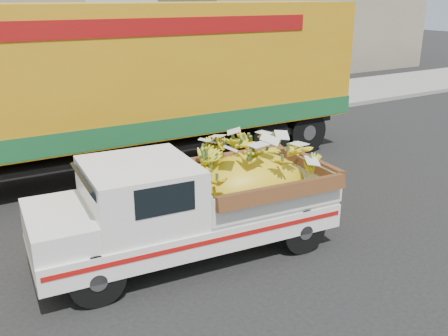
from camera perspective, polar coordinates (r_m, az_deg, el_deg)
ground at (r=8.63m, az=4.63°, el=-8.14°), size 100.00×100.00×0.00m
curb at (r=14.54m, az=-12.21°, el=3.23°), size 60.00×0.25×0.15m
sidewalk at (r=16.48m, az=-14.75°, el=4.86°), size 60.00×4.00×0.14m
building_right at (r=29.02m, az=8.39°, el=17.02°), size 14.00×6.00×6.00m
pickup_truck at (r=7.91m, az=-1.82°, el=-3.62°), size 4.84×2.16×1.65m
semi_trailer at (r=11.62m, az=-11.96°, el=9.67°), size 12.02×2.80×3.80m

